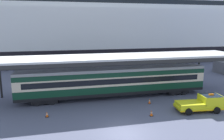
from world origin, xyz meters
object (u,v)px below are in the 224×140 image
service_truck (203,103)px  traffic_cone_far (47,114)px  traffic_cone_near (149,101)px  traffic_cone_mid (151,113)px  train_carriage (115,81)px  cruise_ship (3,15)px

service_truck → traffic_cone_far: (-17.43, 2.25, -0.70)m
traffic_cone_near → traffic_cone_mid: traffic_cone_near is taller
train_carriage → traffic_cone_mid: (2.44, -7.09, -2.01)m
traffic_cone_far → traffic_cone_near: bearing=6.5°
cruise_ship → train_carriage: (21.47, -36.59, -10.06)m
traffic_cone_mid → traffic_cone_near: bearing=70.6°
service_truck → traffic_cone_near: size_ratio=8.37×
traffic_cone_near → train_carriage: bearing=137.9°
service_truck → traffic_cone_far: bearing=172.6°
service_truck → traffic_cone_far: service_truck is taller
service_truck → traffic_cone_mid: size_ratio=8.53×
traffic_cone_mid → cruise_ship: bearing=118.7°
train_carriage → service_truck: 11.33m
cruise_ship → service_truck: cruise_ship is taller
train_carriage → traffic_cone_near: (3.74, -3.39, -2.00)m
cruise_ship → train_carriage: 43.60m
train_carriage → traffic_cone_near: bearing=-42.1°
train_carriage → service_truck: train_carriage is taller
cruise_ship → traffic_cone_mid: 51.24m
cruise_ship → traffic_cone_near: (25.21, -39.98, -12.06)m
train_carriage → service_truck: bearing=-38.9°
traffic_cone_near → traffic_cone_mid: 3.92m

